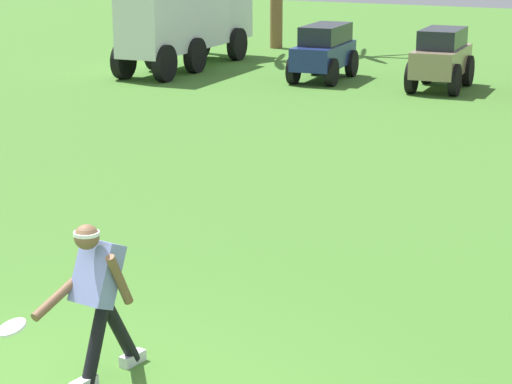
{
  "coord_description": "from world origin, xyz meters",
  "views": [
    {
      "loc": [
        4.72,
        -5.56,
        3.79
      ],
      "look_at": [
        0.03,
        3.96,
        0.9
      ],
      "focal_mm": 70.0,
      "sensor_mm": 36.0,
      "label": 1
    }
  ],
  "objects_px": {
    "frisbee_in_flight": "(12,328)",
    "box_truck": "(185,22)",
    "parked_car_slot_a": "(324,50)",
    "frisbee_thrower": "(98,293)",
    "parked_car_slot_b": "(441,57)"
  },
  "relations": [
    {
      "from": "frisbee_in_flight",
      "to": "box_truck",
      "type": "distance_m",
      "value": 19.18
    },
    {
      "from": "parked_car_slot_b",
      "to": "box_truck",
      "type": "height_order",
      "value": "box_truck"
    },
    {
      "from": "parked_car_slot_a",
      "to": "box_truck",
      "type": "bearing_deg",
      "value": 177.45
    },
    {
      "from": "frisbee_in_flight",
      "to": "box_truck",
      "type": "relative_size",
      "value": 0.06
    },
    {
      "from": "frisbee_in_flight",
      "to": "parked_car_slot_a",
      "type": "relative_size",
      "value": 0.14
    },
    {
      "from": "box_truck",
      "to": "parked_car_slot_b",
      "type": "bearing_deg",
      "value": -2.65
    },
    {
      "from": "frisbee_thrower",
      "to": "box_truck",
      "type": "height_order",
      "value": "box_truck"
    },
    {
      "from": "parked_car_slot_a",
      "to": "box_truck",
      "type": "xyz_separation_m",
      "value": [
        -4.03,
        0.18,
        0.51
      ]
    },
    {
      "from": "frisbee_in_flight",
      "to": "parked_car_slot_b",
      "type": "distance_m",
      "value": 16.96
    },
    {
      "from": "frisbee_thrower",
      "to": "frisbee_in_flight",
      "type": "height_order",
      "value": "frisbee_thrower"
    },
    {
      "from": "frisbee_in_flight",
      "to": "parked_car_slot_a",
      "type": "xyz_separation_m",
      "value": [
        -4.39,
        17.05,
        0.01
      ]
    },
    {
      "from": "frisbee_thrower",
      "to": "parked_car_slot_a",
      "type": "relative_size",
      "value": 0.57
    },
    {
      "from": "box_truck",
      "to": "parked_car_slot_a",
      "type": "bearing_deg",
      "value": -2.55
    },
    {
      "from": "frisbee_thrower",
      "to": "box_truck",
      "type": "bearing_deg",
      "value": 117.89
    },
    {
      "from": "frisbee_thrower",
      "to": "frisbee_in_flight",
      "type": "distance_m",
      "value": 0.81
    }
  ]
}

